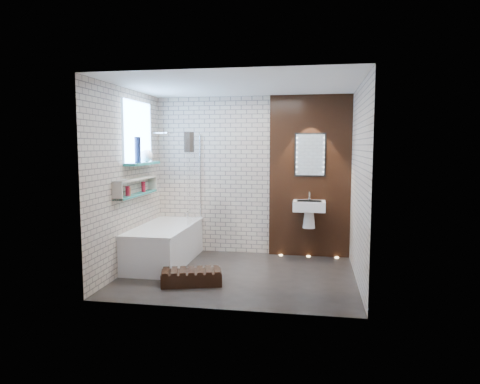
% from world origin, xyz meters
% --- Properties ---
extents(ground, '(3.20, 3.20, 0.00)m').
position_xyz_m(ground, '(0.00, 0.00, 0.00)').
color(ground, black).
rests_on(ground, ground).
extents(room_shell, '(3.24, 3.20, 2.60)m').
position_xyz_m(room_shell, '(0.00, 0.00, 1.30)').
color(room_shell, '#B9A393').
rests_on(room_shell, ground).
extents(walnut_panel, '(1.30, 0.06, 2.60)m').
position_xyz_m(walnut_panel, '(0.95, 1.27, 1.30)').
color(walnut_panel, black).
rests_on(walnut_panel, ground).
extents(clerestory_window, '(0.18, 1.00, 0.94)m').
position_xyz_m(clerestory_window, '(-1.57, 0.35, 1.90)').
color(clerestory_window, '#7FADE0').
rests_on(clerestory_window, room_shell).
extents(display_niche, '(0.14, 1.30, 0.26)m').
position_xyz_m(display_niche, '(-1.53, 0.15, 1.20)').
color(display_niche, teal).
rests_on(display_niche, room_shell).
extents(bathtub, '(0.79, 1.74, 0.70)m').
position_xyz_m(bathtub, '(-1.22, 0.45, 0.29)').
color(bathtub, white).
rests_on(bathtub, ground).
extents(bath_screen, '(0.01, 0.78, 1.40)m').
position_xyz_m(bath_screen, '(-0.87, 0.89, 1.28)').
color(bath_screen, white).
rests_on(bath_screen, bathtub).
extents(towel, '(0.09, 0.24, 0.31)m').
position_xyz_m(towel, '(-0.87, 0.63, 1.85)').
color(towel, black).
rests_on(towel, bath_screen).
extents(shower_head, '(0.18, 0.18, 0.02)m').
position_xyz_m(shower_head, '(-1.30, 0.95, 2.00)').
color(shower_head, silver).
rests_on(shower_head, room_shell).
extents(washbasin, '(0.50, 0.36, 0.58)m').
position_xyz_m(washbasin, '(0.95, 1.07, 0.79)').
color(washbasin, white).
rests_on(washbasin, walnut_panel).
extents(led_mirror, '(0.50, 0.02, 0.70)m').
position_xyz_m(led_mirror, '(0.95, 1.23, 1.65)').
color(led_mirror, black).
rests_on(led_mirror, walnut_panel).
extents(walnut_step, '(0.84, 0.54, 0.17)m').
position_xyz_m(walnut_step, '(-0.53, -0.51, 0.09)').
color(walnut_step, black).
rests_on(walnut_step, ground).
extents(niche_bottles, '(0.06, 0.63, 0.16)m').
position_xyz_m(niche_bottles, '(-1.53, 0.08, 1.17)').
color(niche_bottles, maroon).
rests_on(niche_bottles, display_niche).
extents(sill_vases, '(0.19, 0.47, 0.37)m').
position_xyz_m(sill_vases, '(-1.50, 0.38, 1.67)').
color(sill_vases, white).
rests_on(sill_vases, clerestory_window).
extents(floor_uplights, '(0.96, 0.06, 0.01)m').
position_xyz_m(floor_uplights, '(0.95, 1.20, 0.01)').
color(floor_uplights, '#FFD899').
rests_on(floor_uplights, ground).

